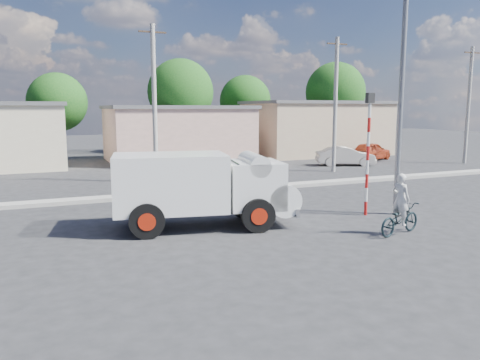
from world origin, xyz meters
name	(u,v)px	position (x,y,z in m)	size (l,w,h in m)	color
ground_plane	(311,234)	(0.00, 0.00, 0.00)	(120.00, 120.00, 0.00)	#27272A
median	(219,190)	(0.00, 8.00, 0.08)	(40.00, 0.80, 0.16)	#99968E
truck	(205,187)	(-2.67, 2.18, 1.33)	(6.10, 3.19, 2.40)	black
bicycle	(400,219)	(2.48, -1.04, 0.48)	(0.64, 1.84, 0.97)	black
cyclist	(400,209)	(2.48, -1.04, 0.79)	(0.58, 0.38, 1.59)	silver
car_cream	(345,156)	(11.50, 14.26, 0.64)	(1.36, 3.90, 1.28)	beige
car_red	(371,151)	(15.16, 16.18, 0.68)	(1.62, 4.02, 1.37)	#AB391A
traffic_pole	(368,143)	(3.20, 1.50, 2.59)	(0.28, 0.18, 4.36)	red
streetlight	(398,75)	(4.14, 1.20, 4.96)	(2.34, 0.22, 9.00)	slate
building_row	(166,132)	(1.10, 22.00, 2.13)	(37.80, 7.30, 4.44)	beige
tree_row	(177,95)	(3.76, 28.45, 4.99)	(43.62, 7.43, 8.42)	#38281E
utility_poles	(248,104)	(3.25, 12.00, 4.07)	(35.40, 0.24, 8.00)	#99968E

